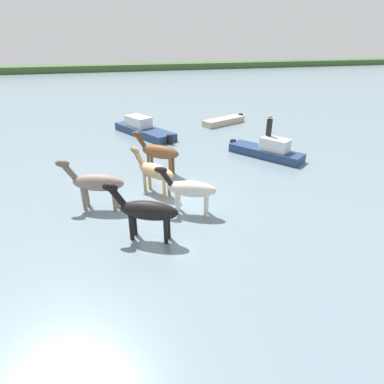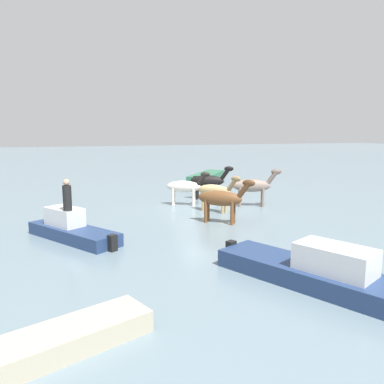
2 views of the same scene
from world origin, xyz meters
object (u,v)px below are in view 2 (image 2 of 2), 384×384
horse_chestnut_trailing (222,199)px  person_helmsman_aft (67,196)px  horse_mid_herd (216,191)px  horse_lead (209,181)px  boat_launch_far (56,346)px  boat_motor_center (315,274)px  horse_dark_mare (185,187)px  horse_rear_stallion (253,186)px  boat_dinghy_port (207,177)px  boat_skiff_near (72,231)px

horse_chestnut_trailing → person_helmsman_aft: 6.62m
horse_mid_herd → horse_chestnut_trailing: 2.37m
horse_mid_herd → horse_lead: bearing=128.5°
horse_lead → boat_launch_far: size_ratio=0.65×
boat_motor_center → horse_dark_mare: bearing=153.9°
horse_rear_stallion → horse_dark_mare: horse_rear_stallion is taller
horse_rear_stallion → horse_dark_mare: 3.72m
horse_dark_mare → horse_chestnut_trailing: (-0.42, 4.39, 0.08)m
horse_mid_herd → boat_motor_center: (0.74, 9.49, -0.74)m
boat_launch_far → horse_dark_mare: bearing=41.0°
horse_mid_herd → person_helmsman_aft: (7.12, 3.20, 0.67)m
boat_dinghy_port → horse_dark_mare: bearing=-168.8°
horse_lead → person_helmsman_aft: person_helmsman_aft is taller
boat_dinghy_port → boat_launch_far: size_ratio=1.44×
horse_rear_stallion → horse_lead: 3.13m
boat_motor_center → boat_skiff_near: bearing=-163.6°
horse_lead → boat_skiff_near: horse_lead is taller
boat_skiff_near → boat_motor_center: boat_motor_center is taller
boat_skiff_near → horse_lead: bearing=-85.6°
person_helmsman_aft → horse_lead: bearing=-140.3°
horse_rear_stallion → boat_skiff_near: size_ratio=0.62×
horse_rear_stallion → boat_motor_center: (3.19, 10.23, -0.81)m
boat_motor_center → boat_launch_far: boat_motor_center is taller
boat_dinghy_port → person_helmsman_aft: 18.82m
horse_mid_herd → boat_launch_far: bearing=-71.7°
horse_rear_stallion → boat_skiff_near: 10.20m
boat_dinghy_port → boat_motor_center: (4.55, 21.54, 0.14)m
boat_dinghy_port → person_helmsman_aft: size_ratio=4.64×
horse_chestnut_trailing → person_helmsman_aft: bearing=-133.3°
boat_skiff_near → boat_launch_far: size_ratio=1.10×
horse_dark_mare → horse_rear_stallion: bearing=4.9°
horse_dark_mare → boat_skiff_near: 7.88m
horse_dark_mare → horse_chestnut_trailing: bearing=-58.2°
horse_lead → boat_dinghy_port: 9.16m
horse_lead → boat_launch_far: (8.20, 14.25, -0.95)m
horse_rear_stallion → boat_dinghy_port: size_ratio=0.47×
horse_rear_stallion → horse_lead: size_ratio=1.05×
horse_rear_stallion → boat_dinghy_port: (-1.36, -11.31, -0.95)m
horse_mid_herd → boat_dinghy_port: horse_mid_herd is taller
horse_mid_herd → horse_lead: horse_lead is taller
horse_dark_mare → boat_launch_far: size_ratio=0.61×
boat_dinghy_port → boat_launch_far: 25.45m
horse_rear_stallion → horse_dark_mare: bearing=178.3°
boat_skiff_near → boat_motor_center: bearing=-170.8°
boat_motor_center → horse_mid_herd: bearing=148.1°
horse_dark_mare → boat_motor_center: size_ratio=0.42×
horse_chestnut_trailing → boat_skiff_near: (6.43, 0.65, -0.81)m
horse_rear_stallion → boat_launch_far: (9.79, 11.56, -0.98)m
horse_dark_mare → boat_dinghy_port: bearing=90.4°
boat_motor_center → horse_lead: bearing=145.6°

